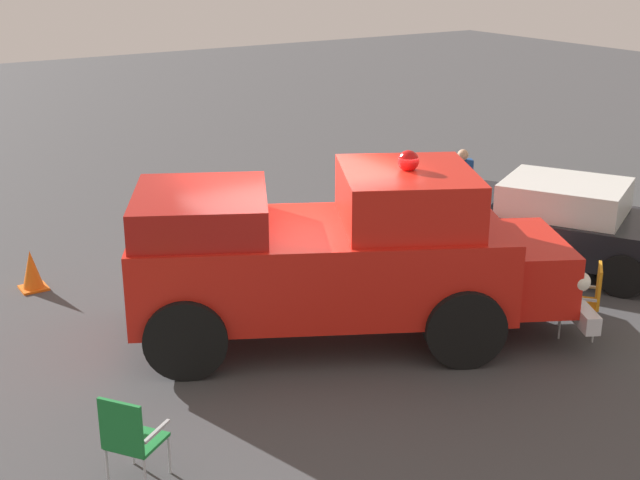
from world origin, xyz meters
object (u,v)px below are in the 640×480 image
object	(u,v)px
lawn_chair_near_truck	(461,183)
spectator_seated	(463,180)
classic_hot_rod	(542,220)
lawn_chair_spare	(129,435)
vintage_fire_truck	(337,254)
traffic_cone	(32,271)
lawn_chair_by_car	(588,295)

from	to	relation	value
lawn_chair_near_truck	spectator_seated	world-z (taller)	spectator_seated
classic_hot_rod	lawn_chair_spare	distance (m)	8.42
vintage_fire_truck	spectator_seated	world-z (taller)	vintage_fire_truck
classic_hot_rod	lawn_chair_near_truck	distance (m)	3.00
spectator_seated	traffic_cone	distance (m)	8.26
lawn_chair_by_car	lawn_chair_spare	bearing A→B (deg)	90.02
lawn_chair_by_car	vintage_fire_truck	bearing A→B (deg)	57.84
vintage_fire_truck	traffic_cone	bearing A→B (deg)	38.11
classic_hot_rod	vintage_fire_truck	bearing A→B (deg)	96.97
vintage_fire_truck	spectator_seated	bearing A→B (deg)	-57.17
vintage_fire_truck	lawn_chair_spare	distance (m)	4.12
vintage_fire_truck	classic_hot_rod	size ratio (longest dim) A/B	1.34
vintage_fire_truck	traffic_cone	world-z (taller)	vintage_fire_truck
lawn_chair_near_truck	lawn_chair_by_car	distance (m)	5.74
vintage_fire_truck	lawn_chair_near_truck	bearing A→B (deg)	-56.61
vintage_fire_truck	lawn_chair_spare	bearing A→B (deg)	116.56
lawn_chair_spare	spectator_seated	xyz separation A→B (m)	(5.14, -8.79, 0.11)
spectator_seated	vintage_fire_truck	bearing A→B (deg)	122.83
lawn_chair_spare	spectator_seated	world-z (taller)	spectator_seated
vintage_fire_truck	lawn_chair_by_car	world-z (taller)	vintage_fire_truck
classic_hot_rod	traffic_cone	size ratio (longest dim) A/B	7.41
classic_hot_rod	spectator_seated	world-z (taller)	classic_hot_rod
lawn_chair_near_truck	vintage_fire_truck	bearing A→B (deg)	123.39
lawn_chair_near_truck	lawn_chair_by_car	bearing A→B (deg)	156.20
lawn_chair_by_car	spectator_seated	bearing A→B (deg)	-23.66
traffic_cone	classic_hot_rod	bearing A→B (deg)	-114.26
lawn_chair_near_truck	traffic_cone	xyz separation A→B (m)	(0.49, 8.29, -0.28)
spectator_seated	traffic_cone	bearing A→B (deg)	85.79
traffic_cone	vintage_fire_truck	bearing A→B (deg)	-141.89
lawn_chair_spare	traffic_cone	xyz separation A→B (m)	(5.75, -0.56, -0.28)
classic_hot_rod	spectator_seated	size ratio (longest dim) A/B	3.65
lawn_chair_spare	traffic_cone	distance (m)	5.78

